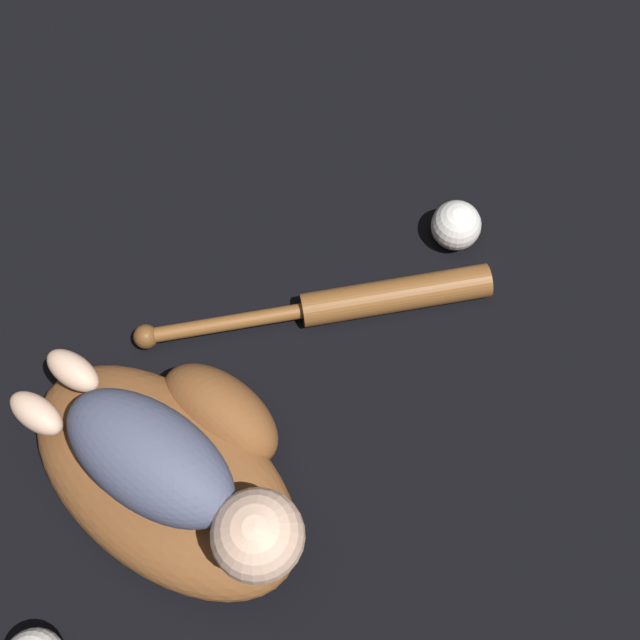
# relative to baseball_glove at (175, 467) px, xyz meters

# --- Properties ---
(ground_plane) EXTENTS (6.00, 6.00, 0.00)m
(ground_plane) POSITION_rel_baseball_glove_xyz_m (0.00, -0.02, -0.05)
(ground_plane) COLOR black
(baseball_glove) EXTENTS (0.42, 0.33, 0.11)m
(baseball_glove) POSITION_rel_baseball_glove_xyz_m (0.00, 0.00, 0.00)
(baseball_glove) COLOR brown
(baseball_glove) RESTS_ON ground
(baby_figure) EXTENTS (0.38, 0.19, 0.10)m
(baby_figure) POSITION_rel_baseball_glove_xyz_m (0.03, -0.03, 0.10)
(baby_figure) COLOR #4C516B
(baby_figure) RESTS_ON baseball_glove
(baseball_bat) EXTENTS (0.43, 0.26, 0.05)m
(baseball_bat) POSITION_rel_baseball_glove_xyz_m (0.14, 0.29, -0.03)
(baseball_bat) COLOR brown
(baseball_bat) RESTS_ON ground
(baseball) EXTENTS (0.07, 0.07, 0.07)m
(baseball) POSITION_rel_baseball_glove_xyz_m (0.24, 0.43, -0.02)
(baseball) COLOR white
(baseball) RESTS_ON ground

